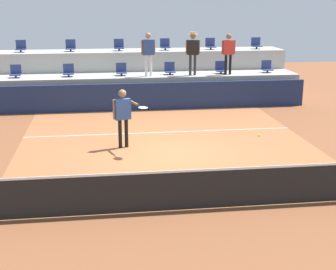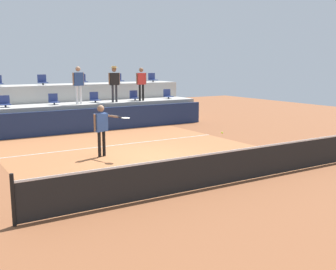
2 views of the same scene
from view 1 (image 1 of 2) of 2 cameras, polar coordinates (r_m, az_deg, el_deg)
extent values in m
plane|color=brown|center=(14.50, 0.24, -2.18)|extent=(40.00, 40.00, 0.00)
cube|color=#A36038|center=(15.45, -0.29, -1.06)|extent=(9.00, 10.00, 0.01)
cube|color=silver|center=(16.78, -0.93, 0.30)|extent=(9.00, 0.06, 0.00)
cube|color=black|center=(10.63, 3.33, -6.30)|extent=(10.40, 0.01, 0.87)
cube|color=white|center=(10.48, 3.37, -4.08)|extent=(10.40, 0.02, 0.05)
cube|color=navy|center=(20.15, -2.19, 4.44)|extent=(13.00, 0.16, 1.10)
cube|color=#ADAAA3|center=(21.41, -2.55, 5.29)|extent=(13.00, 1.80, 1.25)
cube|color=#ADAAA3|center=(23.11, -2.99, 7.11)|extent=(13.00, 1.80, 2.10)
cylinder|color=#2D2D33|center=(21.33, -17.07, 6.43)|extent=(0.08, 0.08, 0.10)
cube|color=navy|center=(21.32, -17.09, 6.62)|extent=(0.44, 0.40, 0.04)
cube|color=navy|center=(21.46, -17.06, 7.24)|extent=(0.44, 0.04, 0.38)
cylinder|color=#2D2D33|center=(21.10, -11.33, 6.72)|extent=(0.08, 0.08, 0.10)
cube|color=navy|center=(21.09, -11.34, 6.90)|extent=(0.44, 0.40, 0.04)
cube|color=navy|center=(21.23, -11.35, 7.54)|extent=(0.44, 0.04, 0.38)
cylinder|color=#2D2D33|center=(21.08, -5.35, 6.94)|extent=(0.08, 0.08, 0.10)
cube|color=navy|center=(21.07, -5.36, 7.13)|extent=(0.44, 0.40, 0.04)
cube|color=navy|center=(21.22, -5.40, 7.76)|extent=(0.44, 0.04, 0.38)
cylinder|color=#2D2D33|center=(21.27, 0.24, 7.08)|extent=(0.08, 0.08, 0.10)
cube|color=navy|center=(21.26, 0.24, 7.27)|extent=(0.44, 0.40, 0.04)
cube|color=navy|center=(21.41, 0.17, 7.90)|extent=(0.44, 0.04, 0.38)
cylinder|color=#2D2D33|center=(21.70, 6.10, 7.16)|extent=(0.08, 0.08, 0.10)
cube|color=navy|center=(21.69, 6.10, 7.35)|extent=(0.44, 0.40, 0.04)
cube|color=navy|center=(21.83, 6.00, 7.96)|extent=(0.44, 0.04, 0.38)
cylinder|color=#2D2D33|center=(22.29, 11.33, 7.17)|extent=(0.08, 0.08, 0.10)
cube|color=navy|center=(22.28, 11.34, 7.35)|extent=(0.44, 0.40, 0.04)
cube|color=navy|center=(22.42, 11.22, 7.95)|extent=(0.44, 0.04, 0.38)
cylinder|color=#2D2D33|center=(22.99, -16.53, 9.22)|extent=(0.08, 0.08, 0.10)
cube|color=navy|center=(22.98, -16.55, 9.39)|extent=(0.44, 0.40, 0.04)
cube|color=navy|center=(23.14, -16.52, 9.96)|extent=(0.44, 0.04, 0.38)
cylinder|color=#2D2D33|center=(22.77, -11.10, 9.51)|extent=(0.08, 0.08, 0.10)
cube|color=navy|center=(22.77, -11.11, 9.69)|extent=(0.44, 0.40, 0.04)
cube|color=navy|center=(22.93, -11.12, 10.25)|extent=(0.44, 0.04, 0.38)
cylinder|color=#2D2D33|center=(22.76, -5.64, 9.72)|extent=(0.08, 0.08, 0.10)
cube|color=navy|center=(22.75, -5.64, 9.89)|extent=(0.44, 0.40, 0.04)
cube|color=navy|center=(22.91, -5.67, 10.46)|extent=(0.44, 0.04, 0.38)
cylinder|color=#2D2D33|center=(22.94, -0.31, 9.83)|extent=(0.08, 0.08, 0.10)
cube|color=navy|center=(22.94, -0.31, 10.01)|extent=(0.44, 0.40, 0.04)
cube|color=navy|center=(23.10, -0.37, 10.57)|extent=(0.44, 0.04, 0.38)
cylinder|color=#2D2D33|center=(23.32, 4.93, 9.87)|extent=(0.08, 0.08, 0.10)
cube|color=navy|center=(23.31, 4.94, 10.04)|extent=(0.44, 0.40, 0.04)
cube|color=navy|center=(23.47, 4.85, 10.59)|extent=(0.44, 0.04, 0.38)
cylinder|color=#2D2D33|center=(23.90, 10.13, 9.82)|extent=(0.08, 0.08, 0.10)
cube|color=navy|center=(23.89, 10.14, 9.99)|extent=(0.44, 0.40, 0.04)
cube|color=navy|center=(24.04, 10.03, 10.53)|extent=(0.44, 0.04, 0.38)
cylinder|color=black|center=(15.03, -5.51, 0.13)|extent=(0.14, 0.14, 0.88)
cylinder|color=black|center=(15.10, -4.80, 0.22)|extent=(0.14, 0.14, 0.88)
cube|color=#2D4C8C|center=(14.89, -5.22, 2.96)|extent=(0.51, 0.31, 0.62)
sphere|color=#846047|center=(14.79, -5.27, 4.77)|extent=(0.30, 0.30, 0.24)
cylinder|color=#846047|center=(14.80, -6.22, 2.93)|extent=(0.09, 0.09, 0.59)
cylinder|color=#846047|center=(14.68, -3.87, 3.66)|extent=(0.23, 0.55, 0.07)
cylinder|color=black|center=(14.34, -3.32, 3.38)|extent=(0.11, 0.26, 0.04)
ellipsoid|color=silver|center=(14.08, -2.89, 3.17)|extent=(0.34, 0.38, 0.03)
cylinder|color=white|center=(20.78, -2.52, 7.96)|extent=(0.13, 0.13, 0.88)
cylinder|color=white|center=(20.84, -1.99, 7.98)|extent=(0.13, 0.13, 0.88)
cube|color=#2D4C8C|center=(20.72, -2.28, 10.03)|extent=(0.50, 0.27, 0.62)
sphere|color=#A87A5B|center=(20.69, -2.29, 11.34)|extent=(0.28, 0.28, 0.24)
cylinder|color=#A87A5B|center=(20.65, -3.01, 10.05)|extent=(0.08, 0.08, 0.59)
cylinder|color=#A87A5B|center=(20.80, -1.55, 10.10)|extent=(0.08, 0.08, 0.59)
cylinder|color=#2D2D33|center=(21.06, 2.57, 8.02)|extent=(0.12, 0.12, 0.86)
cylinder|color=#2D2D33|center=(21.09, 3.11, 8.03)|extent=(0.12, 0.12, 0.86)
cube|color=black|center=(20.99, 2.87, 10.00)|extent=(0.47, 0.21, 0.61)
sphere|color=#846047|center=(20.96, 2.88, 11.27)|extent=(0.25, 0.25, 0.23)
cylinder|color=#846047|center=(20.96, 2.13, 10.05)|extent=(0.07, 0.07, 0.57)
cylinder|color=#846047|center=(21.03, 3.60, 10.05)|extent=(0.07, 0.07, 0.57)
cylinder|color=tan|center=(20.95, 2.89, 11.49)|extent=(0.44, 0.44, 0.01)
cylinder|color=tan|center=(20.95, 2.89, 11.61)|extent=(0.26, 0.26, 0.09)
cylinder|color=black|center=(21.39, 6.65, 8.03)|extent=(0.11, 0.11, 0.84)
cylinder|color=black|center=(21.44, 7.15, 8.03)|extent=(0.11, 0.11, 0.84)
cube|color=red|center=(21.33, 6.96, 9.95)|extent=(0.46, 0.18, 0.60)
sphere|color=#846047|center=(21.29, 7.00, 11.18)|extent=(0.23, 0.23, 0.23)
cylinder|color=#846047|center=(21.27, 6.27, 10.00)|extent=(0.07, 0.07, 0.56)
cylinder|color=#846047|center=(21.40, 7.66, 9.99)|extent=(0.07, 0.07, 0.56)
sphere|color=#CCE033|center=(13.52, 10.38, -0.08)|extent=(0.07, 0.07, 0.07)
camera|label=2|loc=(5.10, -76.79, -10.67)|focal=44.04mm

